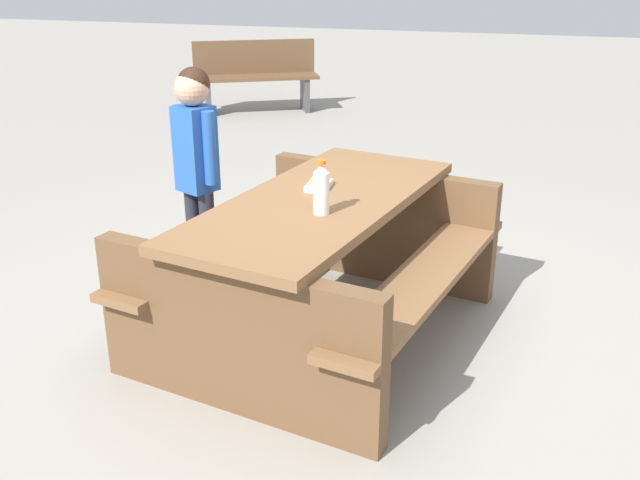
{
  "coord_description": "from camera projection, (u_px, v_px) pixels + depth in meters",
  "views": [
    {
      "loc": [
        -3.27,
        -0.95,
        1.9
      ],
      "look_at": [
        0.0,
        0.0,
        0.52
      ],
      "focal_mm": 40.84,
      "sensor_mm": 36.0,
      "label": 1
    }
  ],
  "objects": [
    {
      "name": "picnic_table",
      "position": [
        320.0,
        255.0,
        3.71
      ],
      "size": [
        2.05,
        1.74,
        0.75
      ],
      "color": "brown",
      "rests_on": "ground"
    },
    {
      "name": "park_bench_near",
      "position": [
        256.0,
        75.0,
        8.91
      ],
      "size": [
        1.05,
        1.51,
        0.85
      ],
      "color": "brown",
      "rests_on": "ground"
    },
    {
      "name": "child_in_coat",
      "position": [
        196.0,
        149.0,
        4.16
      ],
      "size": [
        0.25,
        0.3,
        1.29
      ],
      "color": "#262633",
      "rests_on": "ground"
    },
    {
      "name": "soda_bottle",
      "position": [
        321.0,
        189.0,
        3.34
      ],
      "size": [
        0.08,
        0.08,
        0.26
      ],
      "color": "silver",
      "rests_on": "picnic_table"
    },
    {
      "name": "hotdog_tray",
      "position": [
        319.0,
        183.0,
        3.72
      ],
      "size": [
        0.18,
        0.12,
        0.08
      ],
      "color": "white",
      "rests_on": "picnic_table"
    },
    {
      "name": "ground_plane",
      "position": [
        320.0,
        331.0,
        3.87
      ],
      "size": [
        30.0,
        30.0,
        0.0
      ],
      "primitive_type": "plane",
      "color": "gray",
      "rests_on": "ground"
    }
  ]
}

